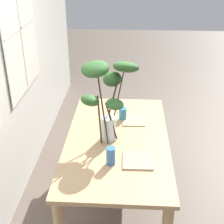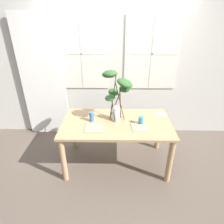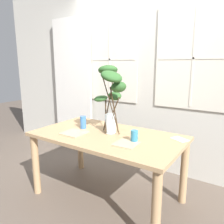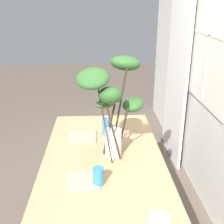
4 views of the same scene
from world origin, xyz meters
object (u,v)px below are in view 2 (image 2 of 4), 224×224
object	(u,v)px
drinking_glass_blue_right	(141,120)
dining_table	(116,129)
plate_square_left	(94,128)
plate_square_right	(139,127)
vase_with_branches	(117,91)
drinking_glass_blue_left	(92,117)

from	to	relation	value
drinking_glass_blue_right	dining_table	bearing A→B (deg)	173.95
plate_square_left	drinking_glass_blue_right	bearing A→B (deg)	11.56
dining_table	plate_square_right	bearing A→B (deg)	-23.76
vase_with_branches	plate_square_left	world-z (taller)	vase_with_branches
dining_table	drinking_glass_blue_left	world-z (taller)	drinking_glass_blue_left
plate_square_left	plate_square_right	size ratio (longest dim) A/B	1.12
drinking_glass_blue_left	drinking_glass_blue_right	distance (m)	0.72
drinking_glass_blue_left	drinking_glass_blue_right	xyz separation A→B (m)	(0.71, -0.07, -0.02)
plate_square_left	plate_square_right	bearing A→B (deg)	3.00
drinking_glass_blue_right	plate_square_right	world-z (taller)	drinking_glass_blue_right
dining_table	plate_square_left	world-z (taller)	plate_square_left
vase_with_branches	drinking_glass_blue_right	size ratio (longest dim) A/B	6.44
dining_table	plate_square_right	xyz separation A→B (m)	(0.32, -0.14, 0.12)
dining_table	plate_square_right	size ratio (longest dim) A/B	7.56
dining_table	drinking_glass_blue_left	distance (m)	0.41
drinking_glass_blue_left	plate_square_left	size ratio (longest dim) A/B	0.62
dining_table	drinking_glass_blue_right	size ratio (longest dim) A/B	13.80
vase_with_branches	plate_square_left	distance (m)	0.61
plate_square_right	drinking_glass_blue_right	bearing A→B (deg)	73.42
vase_with_branches	drinking_glass_blue_left	bearing A→B (deg)	-173.36
plate_square_right	plate_square_left	bearing A→B (deg)	-177.00
dining_table	vase_with_branches	world-z (taller)	vase_with_branches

